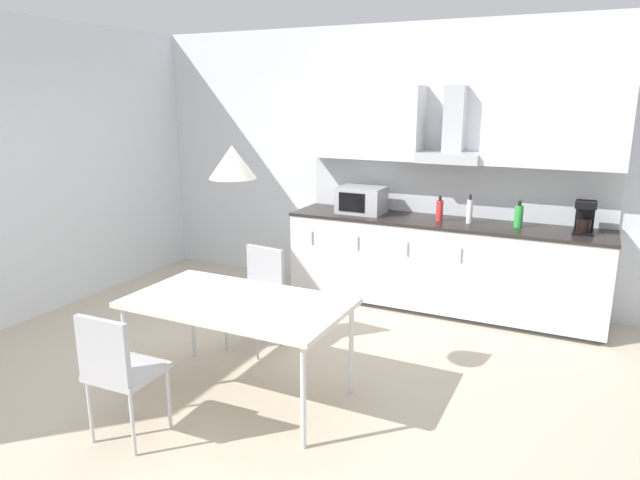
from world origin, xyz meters
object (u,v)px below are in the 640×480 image
object	(u,v)px
microwave	(361,200)
bottle_green	(519,216)
coffee_maker	(585,217)
bottle_red	(440,210)
dining_table	(238,306)
pendant_lamp	(232,162)
bottle_white	(470,211)
chair_near_left	(117,365)
chair_far_left	(259,287)

from	to	relation	value
microwave	bottle_green	bearing A→B (deg)	1.20
coffee_maker	bottle_red	bearing A→B (deg)	-177.81
dining_table	pendant_lamp	world-z (taller)	pendant_lamp
coffee_maker	bottle_white	bearing A→B (deg)	-178.67
bottle_green	bottle_red	bearing A→B (deg)	-175.63
chair_near_left	bottle_green	bearing A→B (deg)	59.44
bottle_white	bottle_green	size ratio (longest dim) A/B	1.12
microwave	pendant_lamp	xyz separation A→B (m)	(0.03, -2.39, 0.65)
bottle_green	chair_near_left	size ratio (longest dim) A/B	0.29
microwave	coffee_maker	distance (m)	2.16
coffee_maker	chair_far_left	distance (m)	2.99
coffee_maker	bottle_green	xyz separation A→B (m)	(-0.57, 0.01, -0.04)
pendant_lamp	chair_far_left	bearing A→B (deg)	112.64
bottle_white	bottle_green	distance (m)	0.46
chair_far_left	coffee_maker	bearing A→B (deg)	32.87
chair_near_left	bottle_red	bearing A→B (deg)	69.85
microwave	chair_far_left	distance (m)	1.69
bottle_white	pendant_lamp	size ratio (longest dim) A/B	0.88
bottle_green	chair_far_left	distance (m)	2.54
microwave	bottle_red	world-z (taller)	microwave
bottle_red	pendant_lamp	size ratio (longest dim) A/B	0.78
coffee_maker	bottle_red	distance (m)	1.31
chair_far_left	chair_near_left	distance (m)	1.63
chair_far_left	pendant_lamp	size ratio (longest dim) A/B	2.72
coffee_maker	dining_table	distance (m)	3.24
bottle_white	chair_far_left	distance (m)	2.20
bottle_white	dining_table	size ratio (longest dim) A/B	0.18
bottle_white	chair_near_left	distance (m)	3.56
bottle_white	pendant_lamp	xyz separation A→B (m)	(-1.11, -2.39, 0.66)
microwave	chair_near_left	size ratio (longest dim) A/B	0.55
bottle_red	dining_table	bearing A→B (deg)	-109.13
bottle_white	pendant_lamp	bearing A→B (deg)	-114.89
coffee_maker	pendant_lamp	size ratio (longest dim) A/B	0.94
dining_table	pendant_lamp	bearing A→B (deg)	180.00
bottle_white	bottle_red	distance (m)	0.29
bottle_white	coffee_maker	bearing A→B (deg)	1.33
bottle_green	chair_far_left	world-z (taller)	bottle_green
chair_far_left	bottle_white	bearing A→B (deg)	47.35
dining_table	bottle_white	bearing A→B (deg)	65.11
bottle_white	bottle_red	world-z (taller)	bottle_white
pendant_lamp	dining_table	bearing A→B (deg)	0.00
chair_far_left	chair_near_left	xyz separation A→B (m)	(-0.01, -1.63, 0.00)
coffee_maker	chair_far_left	world-z (taller)	coffee_maker
pendant_lamp	microwave	bearing A→B (deg)	90.66
bottle_green	pendant_lamp	xyz separation A→B (m)	(-1.56, -2.42, 0.68)
bottle_green	bottle_white	bearing A→B (deg)	-176.16
microwave	bottle_white	world-z (taller)	bottle_white
coffee_maker	bottle_green	bearing A→B (deg)	179.31
microwave	chair_far_left	world-z (taller)	microwave
dining_table	chair_far_left	distance (m)	0.90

